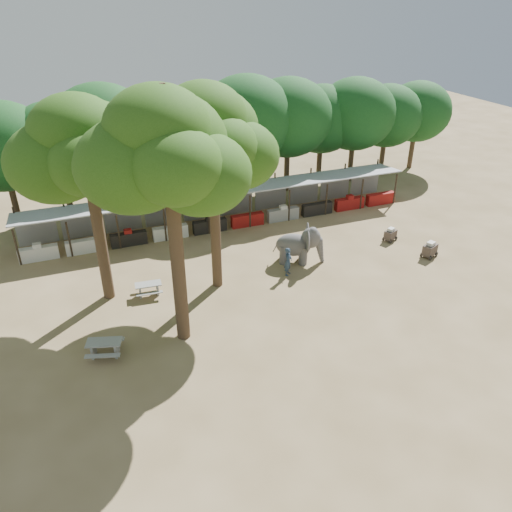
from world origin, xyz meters
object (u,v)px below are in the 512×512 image
object	(u,v)px
cart_front	(430,249)
yard_tree_left	(83,152)
yard_tree_center	(164,154)
cart_back	(390,234)
yard_tree_back	(208,138)
picnic_table_far	(149,288)
handler	(288,261)
picnic_table_near	(105,346)
elephant	(300,244)

from	to	relation	value
cart_front	yard_tree_left	bearing A→B (deg)	149.35
yard_tree_center	cart_back	distance (m)	18.72
yard_tree_back	picnic_table_far	distance (m)	8.91
yard_tree_back	picnic_table_far	size ratio (longest dim) A/B	7.38
yard_tree_center	cart_back	bearing A→B (deg)	17.65
handler	yard_tree_back	bearing A→B (deg)	123.39
picnic_table_near	yard_tree_left	bearing A→B (deg)	100.16
handler	picnic_table_far	world-z (taller)	handler
picnic_table_near	picnic_table_far	distance (m)	5.31
yard_tree_back	elephant	distance (m)	9.34
yard_tree_left	yard_tree_center	xyz separation A→B (m)	(3.00, -5.00, 1.01)
yard_tree_back	picnic_table_far	xyz separation A→B (m)	(-3.77, 0.17, -8.07)
yard_tree_center	elephant	bearing A→B (deg)	27.86
picnic_table_near	cart_back	distance (m)	20.11
elephant	handler	xyz separation A→B (m)	(-1.32, -1.23, -0.30)
yard_tree_center	yard_tree_back	xyz separation A→B (m)	(3.00, 4.00, -0.67)
picnic_table_near	cart_front	bearing A→B (deg)	23.90
elephant	cart_back	bearing A→B (deg)	27.72
yard_tree_left	picnic_table_near	bearing A→B (deg)	-96.84
handler	cart_front	distance (m)	9.45
yard_tree_center	picnic_table_far	size ratio (longest dim) A/B	7.82
yard_tree_left	picnic_table_far	world-z (taller)	yard_tree_left
yard_tree_left	yard_tree_back	size ratio (longest dim) A/B	0.97
elephant	picnic_table_far	world-z (taller)	elephant
elephant	cart_front	distance (m)	8.43
handler	elephant	bearing A→B (deg)	-5.82
yard_tree_left	yard_tree_back	bearing A→B (deg)	-9.46
yard_tree_center	cart_front	size ratio (longest dim) A/B	9.69
elephant	picnic_table_near	size ratio (longest dim) A/B	1.62
picnic_table_far	cart_front	size ratio (longest dim) A/B	1.24
yard_tree_left	cart_back	distance (m)	20.30
picnic_table_near	cart_front	distance (m)	20.55
handler	picnic_table_near	size ratio (longest dim) A/B	0.91
handler	picnic_table_near	world-z (taller)	handler
handler	picnic_table_near	bearing A→B (deg)	149.78
yard_tree_center	cart_front	bearing A→B (deg)	7.39
cart_front	cart_back	world-z (taller)	cart_front
yard_tree_back	cart_front	bearing A→B (deg)	-7.56
handler	yard_tree_left	bearing A→B (deg)	122.52
picnic_table_far	picnic_table_near	bearing A→B (deg)	-117.86
yard_tree_left	cart_front	bearing A→B (deg)	-8.14
yard_tree_left	picnic_table_near	world-z (taller)	yard_tree_left
yard_tree_left	cart_front	world-z (taller)	yard_tree_left
yard_tree_center	handler	xyz separation A→B (m)	(7.40, 3.39, -8.32)
elephant	cart_back	xyz separation A→B (m)	(7.04, 0.41, -0.73)
yard_tree_back	yard_tree_center	bearing A→B (deg)	-126.86
cart_back	elephant	bearing A→B (deg)	160.54
yard_tree_back	cart_back	xyz separation A→B (m)	(12.76, 1.02, -8.09)
cart_back	picnic_table_far	bearing A→B (deg)	160.15
yard_tree_center	cart_front	distance (m)	19.01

